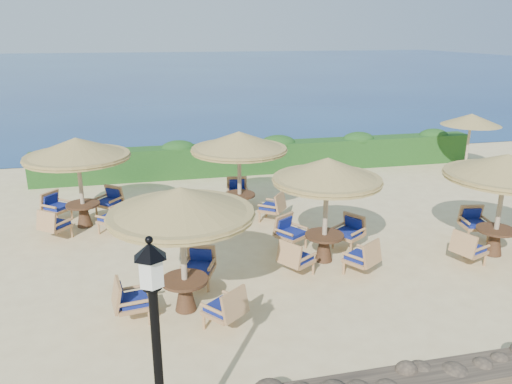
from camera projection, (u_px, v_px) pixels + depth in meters
name	position (u px, v px, depth m)	size (l,w,h in m)	color
ground	(329.00, 240.00, 13.73)	(120.00, 120.00, 0.00)	beige
sea	(170.00, 67.00, 78.64)	(160.00, 160.00, 0.00)	navy
hedge	(266.00, 157.00, 20.22)	(18.00, 0.90, 1.20)	#174215
stone_wall	(469.00, 379.00, 7.91)	(15.00, 0.65, 0.44)	brown
lamp_post	(159.00, 378.00, 5.92)	(0.44, 0.44, 3.31)	black
extra_parasol	(471.00, 120.00, 19.54)	(2.30, 2.30, 2.41)	tan
cafe_set_0	(182.00, 222.00, 9.70)	(2.90, 2.90, 2.65)	tan
cafe_set_1	(326.00, 193.00, 11.96)	(2.72, 2.72, 2.65)	tan
cafe_set_2	(504.00, 182.00, 12.25)	(2.93, 2.93, 2.65)	tan
cafe_set_3	(78.00, 165.00, 14.12)	(2.96, 2.96, 2.65)	tan
cafe_set_4	(239.00, 155.00, 14.96)	(2.91, 2.91, 2.65)	tan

